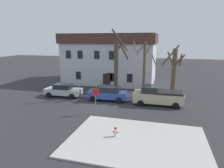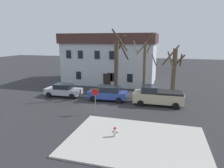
{
  "view_description": "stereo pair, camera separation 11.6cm",
  "coord_description": "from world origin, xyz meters",
  "px_view_note": "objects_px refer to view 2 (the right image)",
  "views": [
    {
      "loc": [
        6.5,
        -18.98,
        6.98
      ],
      "look_at": [
        0.6,
        2.69,
        1.97
      ],
      "focal_mm": 31.91,
      "sensor_mm": 36.0,
      "label": 1
    },
    {
      "loc": [
        6.61,
        -18.95,
        6.98
      ],
      "look_at": [
        0.6,
        2.69,
        1.97
      ],
      "focal_mm": 31.91,
      "sensor_mm": 36.0,
      "label": 2
    }
  ],
  "objects_px": {
    "tree_bare_mid": "(145,67)",
    "car_blue_wagon": "(108,93)",
    "tree_bare_near": "(117,66)",
    "pickup_truck_beige": "(158,96)",
    "fire_hydrant": "(115,132)",
    "street_sign_pole": "(95,96)",
    "car_silver_sedan": "(63,90)",
    "building_main": "(111,58)",
    "tree_bare_far": "(174,73)"
  },
  "relations": [
    {
      "from": "building_main",
      "to": "tree_bare_near",
      "type": "distance_m",
      "value": 8.89
    },
    {
      "from": "car_silver_sedan",
      "to": "street_sign_pole",
      "type": "bearing_deg",
      "value": -38.15
    },
    {
      "from": "car_silver_sedan",
      "to": "fire_hydrant",
      "type": "distance_m",
      "value": 12.55
    },
    {
      "from": "fire_hydrant",
      "to": "street_sign_pole",
      "type": "distance_m",
      "value": 5.22
    },
    {
      "from": "building_main",
      "to": "car_blue_wagon",
      "type": "bearing_deg",
      "value": -76.64
    },
    {
      "from": "fire_hydrant",
      "to": "tree_bare_mid",
      "type": "bearing_deg",
      "value": 86.02
    },
    {
      "from": "street_sign_pole",
      "to": "tree_bare_far",
      "type": "bearing_deg",
      "value": 42.76
    },
    {
      "from": "building_main",
      "to": "fire_hydrant",
      "type": "distance_m",
      "value": 20.49
    },
    {
      "from": "pickup_truck_beige",
      "to": "fire_hydrant",
      "type": "bearing_deg",
      "value": -106.64
    },
    {
      "from": "tree_bare_mid",
      "to": "fire_hydrant",
      "type": "relative_size",
      "value": 10.71
    },
    {
      "from": "building_main",
      "to": "fire_hydrant",
      "type": "bearing_deg",
      "value": -73.61
    },
    {
      "from": "tree_bare_mid",
      "to": "car_blue_wagon",
      "type": "height_order",
      "value": "tree_bare_mid"
    },
    {
      "from": "building_main",
      "to": "tree_bare_far",
      "type": "xyz_separation_m",
      "value": [
        9.86,
        -8.66,
        -0.7
      ]
    },
    {
      "from": "tree_bare_far",
      "to": "car_silver_sedan",
      "type": "relative_size",
      "value": 1.4
    },
    {
      "from": "car_silver_sedan",
      "to": "car_blue_wagon",
      "type": "height_order",
      "value": "car_blue_wagon"
    },
    {
      "from": "building_main",
      "to": "car_silver_sedan",
      "type": "height_order",
      "value": "building_main"
    },
    {
      "from": "building_main",
      "to": "car_silver_sedan",
      "type": "distance_m",
      "value": 11.54
    },
    {
      "from": "building_main",
      "to": "pickup_truck_beige",
      "type": "height_order",
      "value": "building_main"
    },
    {
      "from": "tree_bare_near",
      "to": "tree_bare_far",
      "type": "relative_size",
      "value": 1.29
    },
    {
      "from": "tree_bare_near",
      "to": "car_blue_wagon",
      "type": "relative_size",
      "value": 1.81
    },
    {
      "from": "building_main",
      "to": "car_blue_wagon",
      "type": "height_order",
      "value": "building_main"
    },
    {
      "from": "building_main",
      "to": "fire_hydrant",
      "type": "xyz_separation_m",
      "value": [
        5.7,
        -19.36,
        -3.51
      ]
    },
    {
      "from": "car_silver_sedan",
      "to": "street_sign_pole",
      "type": "height_order",
      "value": "street_sign_pole"
    },
    {
      "from": "tree_bare_mid",
      "to": "car_silver_sedan",
      "type": "height_order",
      "value": "tree_bare_mid"
    },
    {
      "from": "building_main",
      "to": "street_sign_pole",
      "type": "height_order",
      "value": "building_main"
    },
    {
      "from": "pickup_truck_beige",
      "to": "fire_hydrant",
      "type": "distance_m",
      "value": 8.98
    },
    {
      "from": "street_sign_pole",
      "to": "pickup_truck_beige",
      "type": "bearing_deg",
      "value": 39.07
    },
    {
      "from": "tree_bare_mid",
      "to": "car_silver_sedan",
      "type": "relative_size",
      "value": 1.7
    },
    {
      "from": "tree_bare_near",
      "to": "car_silver_sedan",
      "type": "relative_size",
      "value": 1.8
    },
    {
      "from": "tree_bare_near",
      "to": "tree_bare_mid",
      "type": "bearing_deg",
      "value": 1.59
    },
    {
      "from": "tree_bare_far",
      "to": "car_silver_sedan",
      "type": "distance_m",
      "value": 13.52
    },
    {
      "from": "car_blue_wagon",
      "to": "fire_hydrant",
      "type": "distance_m",
      "value": 9.22
    },
    {
      "from": "tree_bare_far",
      "to": "tree_bare_mid",
      "type": "bearing_deg",
      "value": 172.97
    },
    {
      "from": "building_main",
      "to": "tree_bare_mid",
      "type": "relative_size",
      "value": 1.91
    },
    {
      "from": "tree_bare_near",
      "to": "pickup_truck_beige",
      "type": "height_order",
      "value": "tree_bare_near"
    },
    {
      "from": "tree_bare_far",
      "to": "car_blue_wagon",
      "type": "relative_size",
      "value": 1.41
    },
    {
      "from": "building_main",
      "to": "tree_bare_near",
      "type": "height_order",
      "value": "tree_bare_near"
    },
    {
      "from": "tree_bare_far",
      "to": "street_sign_pole",
      "type": "xyz_separation_m",
      "value": [
        -7.17,
        -6.63,
        -1.52
      ]
    },
    {
      "from": "car_blue_wagon",
      "to": "tree_bare_near",
      "type": "bearing_deg",
      "value": 77.43
    },
    {
      "from": "car_blue_wagon",
      "to": "street_sign_pole",
      "type": "relative_size",
      "value": 1.79
    },
    {
      "from": "car_blue_wagon",
      "to": "car_silver_sedan",
      "type": "bearing_deg",
      "value": 178.85
    },
    {
      "from": "tree_bare_mid",
      "to": "fire_hydrant",
      "type": "bearing_deg",
      "value": -93.98
    },
    {
      "from": "building_main",
      "to": "car_blue_wagon",
      "type": "xyz_separation_m",
      "value": [
        2.54,
        -10.71,
        -3.11
      ]
    },
    {
      "from": "tree_bare_far",
      "to": "car_silver_sedan",
      "type": "height_order",
      "value": "tree_bare_far"
    },
    {
      "from": "pickup_truck_beige",
      "to": "street_sign_pole",
      "type": "relative_size",
      "value": 2.11
    },
    {
      "from": "pickup_truck_beige",
      "to": "street_sign_pole",
      "type": "xyz_separation_m",
      "value": [
        -5.57,
        -4.52,
        0.79
      ]
    },
    {
      "from": "tree_bare_near",
      "to": "car_blue_wagon",
      "type": "height_order",
      "value": "tree_bare_near"
    },
    {
      "from": "tree_bare_mid",
      "to": "car_silver_sedan",
      "type": "distance_m",
      "value": 10.47
    },
    {
      "from": "tree_bare_near",
      "to": "car_silver_sedan",
      "type": "bearing_deg",
      "value": -160.47
    },
    {
      "from": "car_silver_sedan",
      "to": "car_blue_wagon",
      "type": "xyz_separation_m",
      "value": [
        5.82,
        -0.12,
        0.09
      ]
    }
  ]
}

